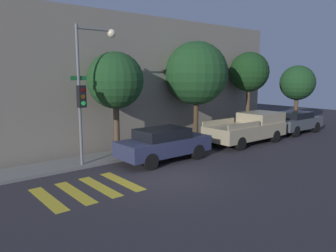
{
  "coord_description": "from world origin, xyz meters",
  "views": [
    {
      "loc": [
        -7.79,
        -9.33,
        3.94
      ],
      "look_at": [
        1.65,
        2.1,
        1.6
      ],
      "focal_mm": 35.0,
      "sensor_mm": 36.0,
      "label": 1
    }
  ],
  "objects": [
    {
      "name": "ground_plane",
      "position": [
        0.0,
        0.0,
        0.0
      ],
      "size": [
        60.0,
        60.0,
        0.0
      ],
      "primitive_type": "plane",
      "color": "#2D2B30"
    },
    {
      "name": "sidewalk",
      "position": [
        0.0,
        4.05,
        0.07
      ],
      "size": [
        26.0,
        1.71,
        0.14
      ],
      "primitive_type": "cube",
      "color": "slate",
      "rests_on": "ground"
    },
    {
      "name": "building_row",
      "position": [
        0.0,
        8.31,
        3.53
      ],
      "size": [
        26.0,
        6.0,
        7.06
      ],
      "primitive_type": "cube",
      "color": "gray",
      "rests_on": "ground"
    },
    {
      "name": "crosswalk",
      "position": [
        -3.04,
        0.8,
        0.0
      ],
      "size": [
        3.22,
        2.6,
        0.0
      ],
      "color": "gold",
      "rests_on": "ground"
    },
    {
      "name": "traffic_light_pole",
      "position": [
        -1.63,
        3.37,
        3.7
      ],
      "size": [
        2.13,
        0.56,
        5.94
      ],
      "color": "slate",
      "rests_on": "ground"
    },
    {
      "name": "sedan_near_corner",
      "position": [
        1.38,
        2.1,
        0.81
      ],
      "size": [
        4.41,
        1.82,
        1.52
      ],
      "color": "#2D3351",
      "rests_on": "ground"
    },
    {
      "name": "pickup_truck",
      "position": [
        7.72,
        2.1,
        0.88
      ],
      "size": [
        5.21,
        2.07,
        1.7
      ],
      "color": "tan",
      "rests_on": "ground"
    },
    {
      "name": "sedan_middle",
      "position": [
        12.8,
        2.1,
        0.79
      ],
      "size": [
        4.26,
        1.86,
        1.45
      ],
      "color": "#4C5156",
      "rests_on": "ground"
    },
    {
      "name": "tree_near_corner",
      "position": [
        0.14,
        4.15,
        3.64
      ],
      "size": [
        2.66,
        2.66,
        5.0
      ],
      "color": "brown",
      "rests_on": "ground"
    },
    {
      "name": "tree_midblock",
      "position": [
        5.43,
        4.15,
        3.99
      ],
      "size": [
        3.58,
        3.58,
        5.8
      ],
      "color": "#4C3823",
      "rests_on": "ground"
    },
    {
      "name": "tree_far_end",
      "position": [
        10.3,
        4.15,
        4.07
      ],
      "size": [
        2.6,
        2.6,
        5.41
      ],
      "color": "brown",
      "rests_on": "ground"
    },
    {
      "name": "tree_behind_truck",
      "position": [
        16.51,
        4.15,
        3.27
      ],
      "size": [
        2.71,
        2.71,
        4.65
      ],
      "color": "brown",
      "rests_on": "ground"
    }
  ]
}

